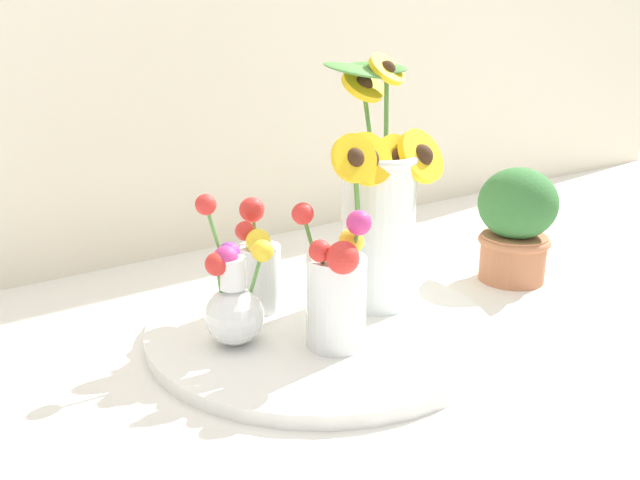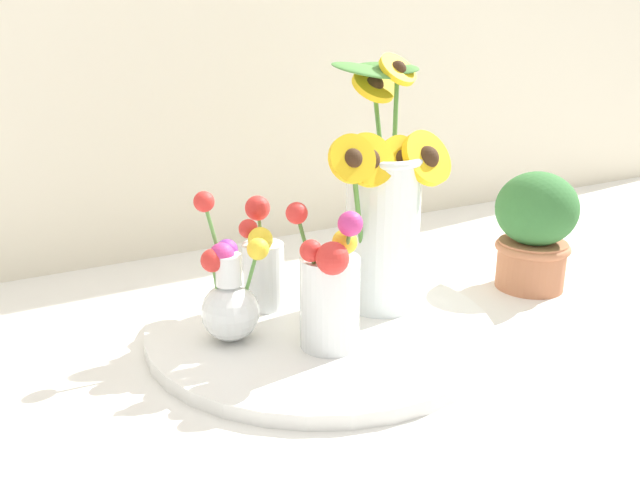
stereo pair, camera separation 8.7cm
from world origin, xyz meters
TOP-DOWN VIEW (x-y plane):
  - ground_plane at (0.00, 0.00)m, footprint 6.00×6.00m
  - serving_tray at (0.02, 0.08)m, footprint 0.50×0.50m
  - mason_jar_sunflowers at (0.13, 0.08)m, footprint 0.23×0.19m
  - vase_small_center at (-0.01, -0.00)m, footprint 0.09×0.10m
  - vase_bulb_right at (-0.11, 0.09)m, footprint 0.09×0.09m
  - vase_small_back at (-0.03, 0.16)m, footprint 0.07×0.08m
  - potted_plant at (0.42, 0.05)m, footprint 0.13×0.13m

SIDE VIEW (x-z plane):
  - ground_plane at x=0.00m, z-range 0.00..0.00m
  - serving_tray at x=0.02m, z-range 0.00..0.02m
  - vase_bulb_right at x=-0.11m, z-range -0.02..0.18m
  - vase_small_back at x=-0.03m, z-range 0.01..0.17m
  - vase_small_center at x=-0.01m, z-range 0.00..0.19m
  - potted_plant at x=0.42m, z-range 0.01..0.21m
  - mason_jar_sunflowers at x=0.13m, z-range -0.02..0.35m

